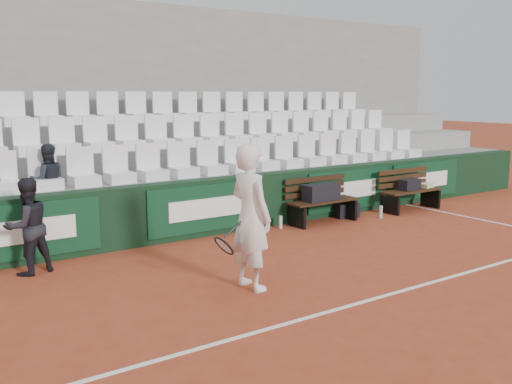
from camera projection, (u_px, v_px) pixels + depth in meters
name	position (u px, v px, depth m)	size (l,w,h in m)	color
ground	(375.00, 299.00, 6.98)	(80.00, 80.00, 0.00)	#A23E24
court_baseline	(375.00, 298.00, 6.98)	(18.00, 0.06, 0.01)	white
back_barrier	(215.00, 206.00, 10.18)	(18.00, 0.34, 1.00)	black
grandstand_tier_front	(194.00, 201.00, 10.66)	(18.00, 0.95, 1.00)	gray
grandstand_tier_mid	(171.00, 183.00, 11.39)	(18.00, 0.95, 1.45)	#999996
grandstand_tier_back	(151.00, 167.00, 12.12)	(18.00, 0.95, 1.90)	#979694
grandstand_rear_wall	(138.00, 107.00, 12.42)	(18.00, 0.30, 4.40)	gray
seat_row_front	(198.00, 159.00, 10.37)	(11.90, 0.44, 0.63)	white
seat_row_mid	(174.00, 131.00, 11.07)	(11.90, 0.44, 0.63)	white
seat_row_back	(153.00, 107.00, 11.76)	(11.90, 0.44, 0.63)	white
bench_left	(323.00, 211.00, 11.06)	(1.50, 0.56, 0.45)	black
bench_right	(411.00, 200.00, 12.25)	(1.50, 0.56, 0.45)	#361E10
sports_bag_left	(321.00, 192.00, 10.98)	(0.74, 0.32, 0.32)	black
sports_bag_right	(410.00, 184.00, 12.18)	(0.50, 0.23, 0.23)	black
towel	(426.00, 185.00, 12.50)	(0.33, 0.24, 0.09)	beige
sports_bag_ground	(346.00, 210.00, 11.59)	(0.48, 0.29, 0.29)	black
water_bottle_near	(281.00, 222.00, 10.62)	(0.07, 0.07, 0.24)	silver
water_bottle_far	(381.00, 212.00, 11.47)	(0.07, 0.07, 0.26)	#AFBFC7
tennis_player	(250.00, 217.00, 7.23)	(0.75, 0.72, 1.87)	white
ball_kid	(27.00, 226.00, 7.85)	(0.66, 0.51, 1.35)	black
spectator_c	(46.00, 152.00, 8.89)	(0.56, 0.44, 1.16)	#1D222B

